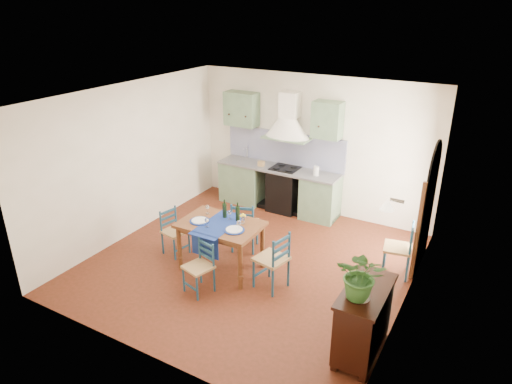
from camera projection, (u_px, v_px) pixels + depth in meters
floor at (250, 263)px, 7.70m from camera, size 5.00×5.00×0.00m
back_wall at (286, 161)px, 9.34m from camera, size 5.00×0.96×2.80m
right_wall at (417, 217)px, 6.27m from camera, size 0.26×5.00×2.80m
left_wall at (131, 160)px, 8.29m from camera, size 0.04×5.00×2.80m
ceiling at (249, 96)px, 6.60m from camera, size 5.00×5.00×0.01m
dining_table at (221, 229)px, 7.27m from camera, size 1.30×0.98×1.14m
chair_near at (200, 267)px, 6.80m from camera, size 0.47×0.47×0.81m
chair_far at (244, 225)px, 7.93m from camera, size 0.55×0.55×0.93m
chair_left at (174, 231)px, 7.85m from camera, size 0.45×0.45×0.81m
chair_right at (273, 260)px, 6.85m from camera, size 0.52×0.52×0.94m
chair_spare at (400, 249)px, 7.20m from camera, size 0.49×0.49×0.91m
sideboard at (363, 319)px, 5.56m from camera, size 0.50×1.05×0.94m
potted_plant at (362, 275)px, 5.13m from camera, size 0.61×0.55×0.61m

